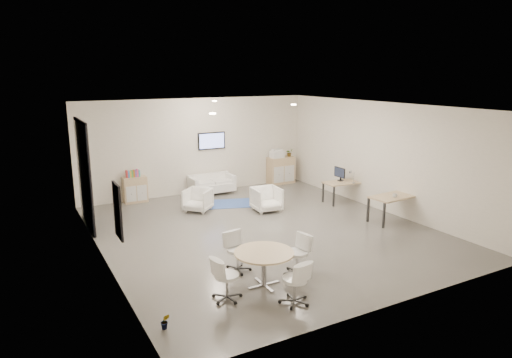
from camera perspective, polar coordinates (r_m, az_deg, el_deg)
The scene contains 21 objects.
room_shell at distance 11.52m, azimuth 0.96°, elevation 1.07°, with size 9.60×10.60×4.80m.
glass_door at distance 12.65m, azimuth -20.75°, elevation 0.85°, with size 0.09×1.90×2.85m.
artwork at distance 8.69m, azimuth -16.89°, elevation -3.88°, with size 0.05×0.54×1.04m.
wall_tv at distance 15.65m, azimuth -5.58°, elevation 4.77°, with size 0.98×0.06×0.58m.
ceiling_spots at distance 11.93m, azimuth -1.86°, elevation 9.15°, with size 3.14×4.14×0.03m.
sideboard_left at distance 14.90m, azimuth -14.88°, elevation -1.30°, with size 0.73×0.38×0.82m.
sideboard_right at distance 16.89m, azimuth 3.12°, elevation 1.09°, with size 0.99×0.48×0.99m.
books at distance 14.78m, azimuth -15.14°, elevation 0.64°, with size 0.43×0.14×0.22m.
printer at distance 16.68m, azimuth 2.63°, elevation 3.19°, with size 0.46×0.38×0.32m.
loveseat at distance 15.55m, azimuth -5.60°, elevation -0.72°, with size 1.50×0.77×0.56m.
blue_rug at distance 14.34m, azimuth -3.65°, elevation -3.09°, with size 1.57×1.04×0.01m, color #2F5492.
armchair_left at distance 13.61m, azimuth -7.29°, elevation -2.47°, with size 0.72×0.68×0.74m, color silver.
armchair_right at distance 13.51m, azimuth 1.32°, elevation -2.38°, with size 0.77×0.72×0.79m, color silver.
desk_rear at distance 14.66m, azimuth 10.88°, elevation -0.59°, with size 1.30×0.70×0.66m.
desk_front at distance 13.06m, azimuth 16.92°, elevation -2.31°, with size 1.46×0.81×0.73m.
monitor at distance 14.68m, azimuth 10.43°, elevation 0.66°, with size 0.20×0.50×0.44m.
round_table at distance 8.78m, azimuth 1.01°, elevation -9.60°, with size 1.15×1.15×0.70m.
meeting_chairs at distance 8.86m, azimuth 1.00°, elevation -10.81°, with size 2.37×2.37×0.82m.
plant_cabinet at distance 16.96m, azimuth 4.17°, elevation 3.20°, with size 0.25×0.28×0.22m, color #3F7F3F.
plant_floor at distance 7.80m, azimuth -11.27°, elevation -17.52°, with size 0.15×0.27×0.12m, color #3F7F3F.
cup at distance 12.82m, azimuth 16.98°, elevation -1.94°, with size 0.13×0.10×0.13m, color white.
Camera 1 is at (-5.59, -9.78, 4.00)m, focal length 32.00 mm.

